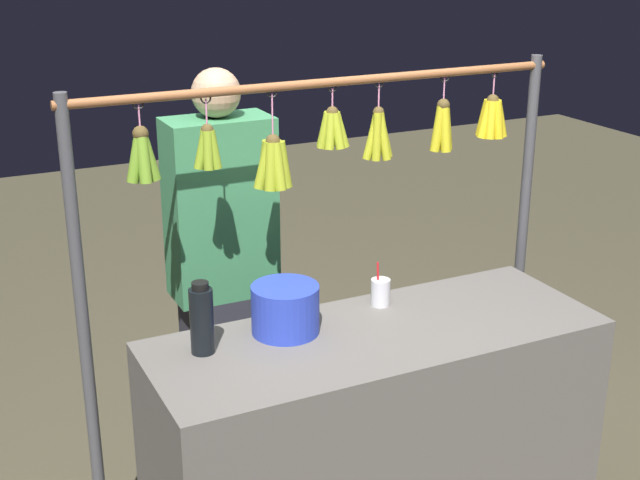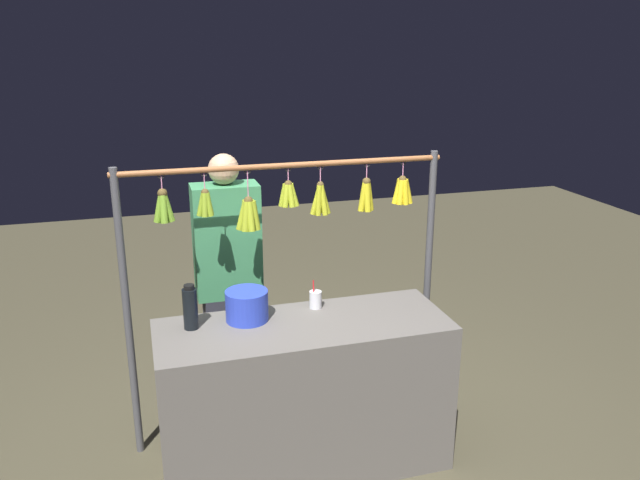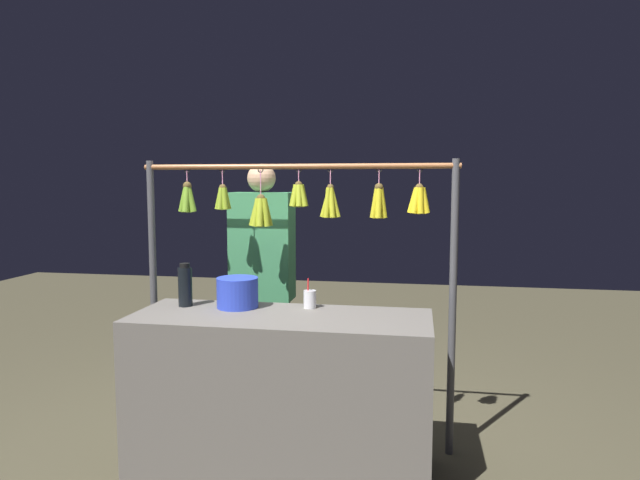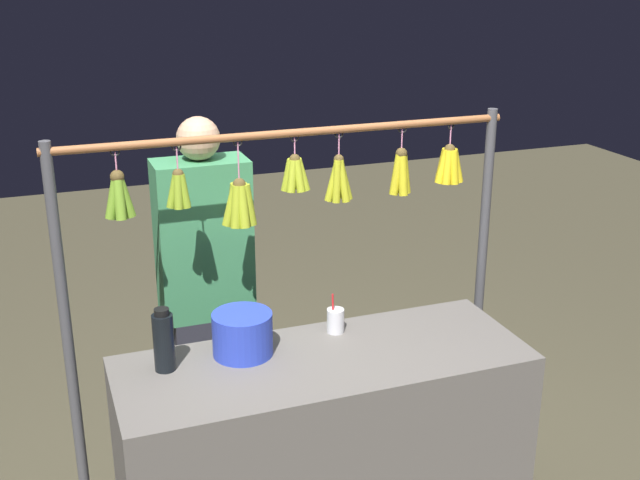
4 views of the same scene
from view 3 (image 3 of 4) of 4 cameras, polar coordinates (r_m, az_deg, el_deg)
name	(u,v)px [view 3 (image 3 of 4)]	position (r m, az deg, el deg)	size (l,w,h in m)	color
ground_plane	(282,472)	(3.37, -3.94, -22.58)	(12.00, 12.00, 0.00)	#4C4633
market_counter	(281,395)	(3.19, -3.99, -15.49)	(1.62, 0.60, 0.89)	#66605B
display_rack	(298,237)	(3.36, -2.23, 0.35)	(1.92, 0.15, 1.74)	#4C4C51
water_bottle	(185,286)	(3.33, -13.59, -4.56)	(0.08, 0.08, 0.25)	black
blue_bucket	(238,293)	(3.24, -8.41, -5.32)	(0.24, 0.24, 0.17)	blue
drink_cup	(310,299)	(3.20, -1.05, -6.05)	(0.07, 0.07, 0.17)	silver
vendor_person	(263,294)	(3.82, -5.86, -5.51)	(0.41, 0.22, 1.73)	#2D2D38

